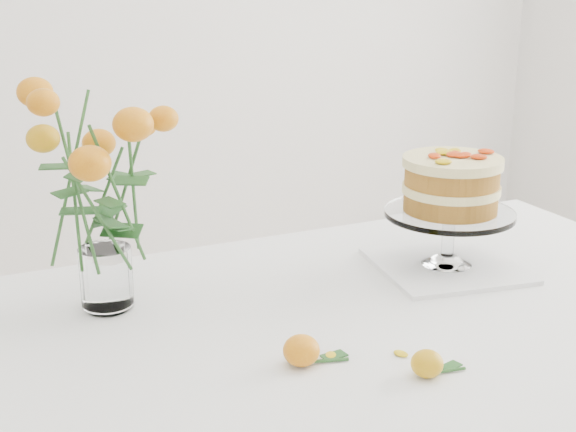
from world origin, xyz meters
name	(u,v)px	position (x,y,z in m)	size (l,w,h in m)	color
table	(365,361)	(0.00, 0.00, 0.67)	(1.43, 0.93, 0.76)	#A87C62
napkin	(446,266)	(0.26, 0.14, 0.76)	(0.27, 0.27, 0.01)	white
cake_stand	(451,190)	(0.26, 0.14, 0.92)	(0.25, 0.25, 0.22)	white
rose_vase	(98,161)	(-0.39, 0.22, 1.02)	(0.35, 0.35, 0.45)	white
loose_rose_near	(427,364)	(-0.02, -0.21, 0.78)	(0.09, 0.05, 0.04)	orange
loose_rose_far	(302,351)	(-0.17, -0.10, 0.78)	(0.10, 0.06, 0.05)	orange
stray_petal_a	(331,356)	(-0.12, -0.10, 0.76)	(0.03, 0.02, 0.00)	yellow
stray_petal_b	(401,354)	(-0.02, -0.14, 0.76)	(0.03, 0.02, 0.00)	yellow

